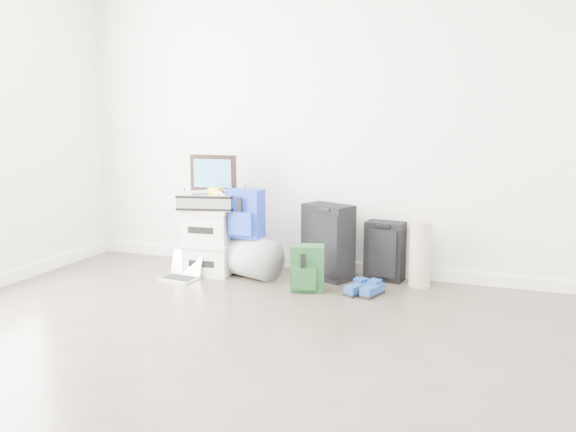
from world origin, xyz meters
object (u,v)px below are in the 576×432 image
at_px(duffel_bag, 247,256).
at_px(large_suitcase, 328,242).
at_px(laptop, 182,272).
at_px(boxes_stack, 209,241).
at_px(carry_on, 385,251).
at_px(briefcase, 208,201).

distance_m(duffel_bag, large_suitcase, 0.72).
distance_m(large_suitcase, laptop, 1.28).
relative_size(duffel_bag, laptop, 1.64).
distance_m(boxes_stack, large_suitcase, 1.04).
height_order(large_suitcase, laptop, large_suitcase).
relative_size(duffel_bag, carry_on, 1.13).
bearing_deg(boxes_stack, large_suitcase, 6.52).
bearing_deg(carry_on, large_suitcase, -158.15).
relative_size(carry_on, laptop, 1.45).
xyz_separation_m(duffel_bag, carry_on, (1.15, 0.29, 0.08)).
bearing_deg(carry_on, laptop, -154.77).
bearing_deg(carry_on, briefcase, -160.52).
bearing_deg(large_suitcase, briefcase, -144.87).
bearing_deg(large_suitcase, duffel_bag, -143.32).
distance_m(briefcase, laptop, 0.66).
bearing_deg(briefcase, carry_on, 0.07).
bearing_deg(large_suitcase, boxes_stack, -144.87).
distance_m(boxes_stack, duffel_bag, 0.36).
xyz_separation_m(boxes_stack, large_suitcase, (1.02, 0.21, 0.03)).
height_order(boxes_stack, laptop, boxes_stack).
distance_m(boxes_stack, carry_on, 1.53).
relative_size(boxes_stack, carry_on, 1.17).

